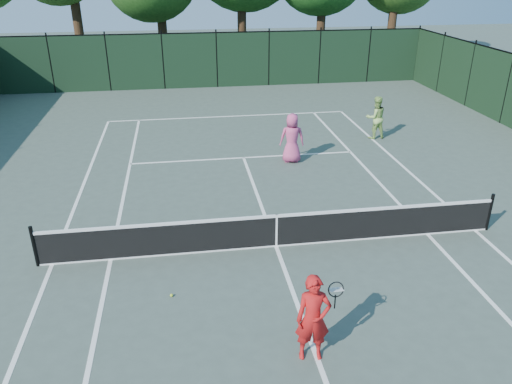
{
  "coord_description": "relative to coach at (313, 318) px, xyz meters",
  "views": [
    {
      "loc": [
        -2.18,
        -10.76,
        6.62
      ],
      "look_at": [
        -0.37,
        1.0,
        1.1
      ],
      "focal_mm": 35.0,
      "sensor_mm": 36.0,
      "label": 1
    }
  ],
  "objects": [
    {
      "name": "ground",
      "position": [
        0.1,
        3.92,
        -0.86
      ],
      "size": [
        90.0,
        90.0,
        0.0
      ],
      "primitive_type": "plane",
      "color": "#414F45",
      "rests_on": "ground"
    },
    {
      "name": "sideline_doubles_left",
      "position": [
        -5.39,
        3.92,
        -0.86
      ],
      "size": [
        0.1,
        23.77,
        0.01
      ],
      "primitive_type": "cube",
      "color": "white",
      "rests_on": "ground"
    },
    {
      "name": "sideline_doubles_right",
      "position": [
        5.58,
        3.92,
        -0.86
      ],
      "size": [
        0.1,
        23.77,
        0.01
      ],
      "primitive_type": "cube",
      "color": "white",
      "rests_on": "ground"
    },
    {
      "name": "sideline_singles_left",
      "position": [
        -4.02,
        3.92,
        -0.86
      ],
      "size": [
        0.1,
        23.77,
        0.01
      ],
      "primitive_type": "cube",
      "color": "white",
      "rests_on": "ground"
    },
    {
      "name": "sideline_singles_right",
      "position": [
        4.21,
        3.92,
        -0.86
      ],
      "size": [
        0.1,
        23.77,
        0.01
      ],
      "primitive_type": "cube",
      "color": "white",
      "rests_on": "ground"
    },
    {
      "name": "baseline_far",
      "position": [
        0.1,
        15.81,
        -0.86
      ],
      "size": [
        10.97,
        0.1,
        0.01
      ],
      "primitive_type": "cube",
      "color": "white",
      "rests_on": "ground"
    },
    {
      "name": "service_line_far",
      "position": [
        0.1,
        10.32,
        -0.86
      ],
      "size": [
        8.23,
        0.1,
        0.01
      ],
      "primitive_type": "cube",
      "color": "white",
      "rests_on": "ground"
    },
    {
      "name": "center_service_line",
      "position": [
        0.1,
        3.92,
        -0.86
      ],
      "size": [
        0.1,
        12.8,
        0.01
      ],
      "primitive_type": "cube",
      "color": "white",
      "rests_on": "ground"
    },
    {
      "name": "tennis_net",
      "position": [
        0.1,
        3.92,
        -0.39
      ],
      "size": [
        11.69,
        0.09,
        1.06
      ],
      "color": "black",
      "rests_on": "ground"
    },
    {
      "name": "fence_far",
      "position": [
        0.1,
        21.92,
        0.64
      ],
      "size": [
        24.0,
        0.05,
        3.0
      ],
      "primitive_type": "cube",
      "color": "black",
      "rests_on": "ground"
    },
    {
      "name": "coach",
      "position": [
        0.0,
        0.0,
        0.0
      ],
      "size": [
        0.97,
        0.59,
        1.72
      ],
      "rotation": [
        0.0,
        0.0,
        -0.11
      ],
      "color": "red",
      "rests_on": "ground"
    },
    {
      "name": "player_pink",
      "position": [
        1.76,
        9.69,
        0.03
      ],
      "size": [
        0.94,
        0.69,
        1.78
      ],
      "rotation": [
        0.0,
        0.0,
        3.0
      ],
      "color": "#C6467A",
      "rests_on": "ground"
    },
    {
      "name": "player_green",
      "position": [
        5.69,
        11.78,
        0.0
      ],
      "size": [
        0.9,
        0.73,
        1.73
      ],
      "rotation": [
        0.0,
        0.0,
        3.23
      ],
      "color": "#98C160",
      "rests_on": "ground"
    },
    {
      "name": "loose_ball_midcourt",
      "position": [
        -2.55,
        2.2,
        -0.83
      ],
      "size": [
        0.07,
        0.07,
        0.07
      ],
      "primitive_type": "sphere",
      "color": "#BEDB2C",
      "rests_on": "ground"
    }
  ]
}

